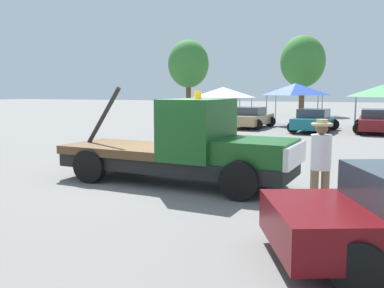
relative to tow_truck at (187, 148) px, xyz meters
name	(u,v)px	position (x,y,z in m)	size (l,w,h in m)	color
ground_plane	(174,183)	(-0.38, 0.03, -0.94)	(160.00, 160.00, 0.00)	slate
tow_truck	(187,148)	(0.00, 0.00, 0.00)	(6.42, 2.49, 2.51)	black
person_near_truck	(321,158)	(3.39, -1.43, 0.16)	(0.41, 0.41, 1.86)	#847051
parked_car_orange	(194,117)	(-6.19, 16.45, -0.29)	(2.68, 4.55, 1.34)	orange
parked_car_tan	(250,118)	(-2.47, 16.72, -0.29)	(2.78, 4.41, 1.34)	tan
parked_car_teal	(314,121)	(1.61, 15.59, -0.29)	(2.68, 4.49, 1.34)	#196670
parked_car_maroon	(377,121)	(4.98, 16.34, -0.29)	(2.51, 4.76, 1.34)	maroon
canopy_tent_white	(223,92)	(-5.21, 19.76, 1.31)	(3.46, 3.46, 2.61)	#9E9EA3
canopy_tent_blue	(296,89)	(-0.05, 19.62, 1.53)	(3.32, 3.32, 2.87)	#9E9EA3
canopy_tent_green	(383,91)	(5.39, 19.91, 1.43)	(3.27, 3.27, 2.76)	#9E9EA3
tree_left	(303,62)	(-1.27, 32.59, 4.16)	(4.26, 4.26, 7.60)	brown
tree_center	(188,64)	(-12.85, 31.98, 4.15)	(4.24, 4.24, 7.58)	brown
traffic_cone	(173,148)	(-2.41, 4.52, -0.68)	(0.40, 0.40, 0.55)	black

